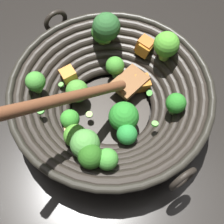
{
  "coord_description": "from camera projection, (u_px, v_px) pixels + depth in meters",
  "views": [
    {
      "loc": [
        -0.21,
        0.23,
        0.58
      ],
      "look_at": [
        -0.01,
        0.01,
        0.03
      ],
      "focal_mm": 51.04,
      "sensor_mm": 36.0,
      "label": 1
    }
  ],
  "objects": [
    {
      "name": "ground_plane",
      "position": [
        111.0,
        112.0,
        0.66
      ],
      "size": [
        4.0,
        4.0,
        0.0
      ],
      "primitive_type": "plane",
      "color": "black"
    },
    {
      "name": "wok",
      "position": [
        110.0,
        97.0,
        0.61
      ],
      "size": [
        0.42,
        0.4,
        0.26
      ],
      "color": "black",
      "rests_on": "ground"
    }
  ]
}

